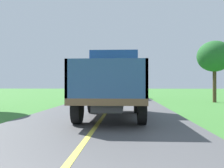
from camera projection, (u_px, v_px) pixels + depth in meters
banana_truck_near at (114, 82)px, 10.49m from camera, size 2.38×5.82×2.80m
banana_truck_far at (123, 84)px, 24.95m from camera, size 2.38×5.81×2.80m
roadside_tree_near_left at (214, 57)px, 19.44m from camera, size 2.70×2.70×4.86m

